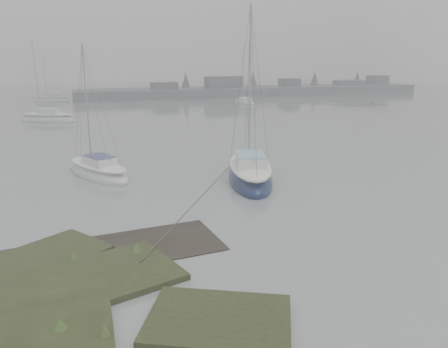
% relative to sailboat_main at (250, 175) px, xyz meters
% --- Properties ---
extents(ground, '(160.00, 160.00, 0.00)m').
position_rel_sailboat_main_xyz_m(ground, '(-5.85, 18.57, -0.30)').
color(ground, slate).
rests_on(ground, ground).
extents(far_shoreline, '(60.00, 8.00, 4.15)m').
position_rel_sailboat_main_xyz_m(far_shoreline, '(20.99, 50.47, 0.55)').
color(far_shoreline, '#4C4F51').
rests_on(far_shoreline, ground).
extents(sailboat_main, '(3.99, 7.21, 9.68)m').
position_rel_sailboat_main_xyz_m(sailboat_main, '(0.00, 0.00, 0.00)').
color(sailboat_main, '#0B1637').
rests_on(sailboat_main, ground).
extents(sailboat_white, '(4.06, 5.60, 7.61)m').
position_rel_sailboat_main_xyz_m(sailboat_white, '(-7.69, 3.34, -0.06)').
color(sailboat_white, silver).
rests_on(sailboat_white, ground).
extents(sailboat_far_a, '(6.35, 4.57, 8.62)m').
position_rel_sailboat_main_xyz_m(sailboat_far_a, '(-11.88, 27.10, -0.03)').
color(sailboat_far_a, silver).
rests_on(sailboat_far_a, ground).
extents(sailboat_far_b, '(1.96, 5.92, 8.36)m').
position_rel_sailboat_main_xyz_m(sailboat_far_b, '(11.85, 33.13, -0.04)').
color(sailboat_far_b, '#B3B9BC').
rests_on(sailboat_far_b, ground).
extents(sailboat_far_c, '(5.82, 3.39, 7.80)m').
position_rel_sailboat_main_xyz_m(sailboat_far_c, '(-12.81, 49.25, -0.06)').
color(sailboat_far_c, silver).
rests_on(sailboat_far_c, ground).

